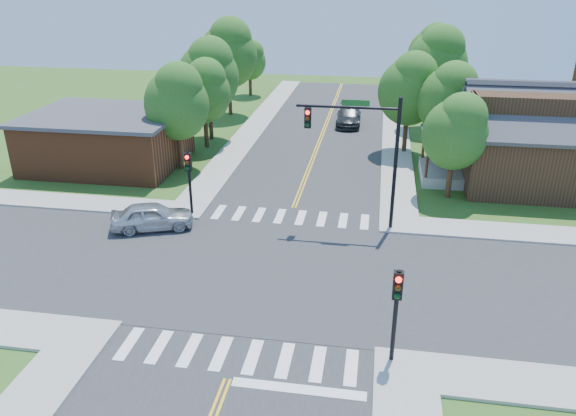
% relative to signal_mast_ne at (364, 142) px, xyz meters
% --- Properties ---
extents(ground, '(100.00, 100.00, 0.00)m').
position_rel_signal_mast_ne_xyz_m(ground, '(-3.91, -5.59, -4.85)').
color(ground, '#39551A').
rests_on(ground, ground).
extents(road_ns, '(10.00, 90.00, 0.04)m').
position_rel_signal_mast_ne_xyz_m(road_ns, '(-3.91, -5.59, -4.83)').
color(road_ns, '#2D2D30').
rests_on(road_ns, ground).
extents(road_ew, '(90.00, 10.00, 0.04)m').
position_rel_signal_mast_ne_xyz_m(road_ew, '(-3.91, -5.59, -4.83)').
color(road_ew, '#2D2D30').
rests_on(road_ew, ground).
extents(intersection_patch, '(10.20, 10.20, 0.06)m').
position_rel_signal_mast_ne_xyz_m(intersection_patch, '(-3.91, -5.59, -4.85)').
color(intersection_patch, '#2D2D30').
rests_on(intersection_patch, ground).
extents(sidewalk_ne, '(40.00, 40.00, 0.14)m').
position_rel_signal_mast_ne_xyz_m(sidewalk_ne, '(11.90, 10.23, -4.78)').
color(sidewalk_ne, '#9E9B93').
rests_on(sidewalk_ne, ground).
extents(sidewalk_nw, '(40.00, 40.00, 0.14)m').
position_rel_signal_mast_ne_xyz_m(sidewalk_nw, '(-19.73, 10.23, -4.78)').
color(sidewalk_nw, '#9E9B93').
rests_on(sidewalk_nw, ground).
extents(crosswalk_north, '(8.85, 2.00, 0.01)m').
position_rel_signal_mast_ne_xyz_m(crosswalk_north, '(-3.91, 0.61, -4.80)').
color(crosswalk_north, white).
rests_on(crosswalk_north, ground).
extents(crosswalk_south, '(8.85, 2.00, 0.01)m').
position_rel_signal_mast_ne_xyz_m(crosswalk_south, '(-3.91, -11.79, -4.80)').
color(crosswalk_south, white).
rests_on(crosswalk_south, ground).
extents(centerline, '(0.30, 90.00, 0.01)m').
position_rel_signal_mast_ne_xyz_m(centerline, '(-3.91, -5.59, -4.80)').
color(centerline, yellow).
rests_on(centerline, ground).
extents(stop_bar, '(4.60, 0.45, 0.09)m').
position_rel_signal_mast_ne_xyz_m(stop_bar, '(-1.41, -13.19, -4.85)').
color(stop_bar, white).
rests_on(stop_bar, ground).
extents(signal_mast_ne, '(5.30, 0.42, 7.20)m').
position_rel_signal_mast_ne_xyz_m(signal_mast_ne, '(0.00, 0.00, 0.00)').
color(signal_mast_ne, black).
rests_on(signal_mast_ne, ground).
extents(signal_pole_se, '(0.34, 0.42, 3.80)m').
position_rel_signal_mast_ne_xyz_m(signal_pole_se, '(1.69, -11.21, -2.19)').
color(signal_pole_se, black).
rests_on(signal_pole_se, ground).
extents(signal_pole_nw, '(0.34, 0.42, 3.80)m').
position_rel_signal_mast_ne_xyz_m(signal_pole_nw, '(-9.51, -0.01, -2.19)').
color(signal_pole_nw, black).
rests_on(signal_pole_nw, ground).
extents(house_ne, '(13.05, 8.80, 7.11)m').
position_rel_signal_mast_ne_xyz_m(house_ne, '(11.19, 8.65, -1.52)').
color(house_ne, '#2E2010').
rests_on(house_ne, ground).
extents(building_nw, '(10.40, 8.40, 3.73)m').
position_rel_signal_mast_ne_xyz_m(building_nw, '(-18.11, 7.61, -2.97)').
color(building_nw, brown).
rests_on(building_nw, ground).
extents(tree_e_a, '(3.85, 3.66, 6.54)m').
position_rel_signal_mast_ne_xyz_m(tree_e_a, '(5.25, 5.15, -0.57)').
color(tree_e_a, '#382314').
rests_on(tree_e_a, ground).
extents(tree_e_b, '(4.27, 4.05, 7.26)m').
position_rel_signal_mast_ne_xyz_m(tree_e_b, '(5.44, 11.96, -0.10)').
color(tree_e_b, '#382314').
rests_on(tree_e_b, ground).
extents(tree_e_c, '(5.17, 4.91, 8.79)m').
position_rel_signal_mast_ne_xyz_m(tree_e_c, '(5.19, 20.85, 0.91)').
color(tree_e_c, '#382314').
rests_on(tree_e_c, ground).
extents(tree_e_d, '(4.76, 4.53, 8.10)m').
position_rel_signal_mast_ne_xyz_m(tree_e_d, '(5.51, 29.56, 0.45)').
color(tree_e_d, '#382314').
rests_on(tree_e_d, ground).
extents(tree_w_a, '(4.37, 4.15, 7.43)m').
position_rel_signal_mast_ne_xyz_m(tree_w_a, '(-12.69, 7.52, 0.01)').
color(tree_w_a, '#382314').
rests_on(tree_w_a, ground).
extents(tree_w_b, '(4.83, 4.59, 8.22)m').
position_rel_signal_mast_ne_xyz_m(tree_w_b, '(-12.66, 14.80, 0.53)').
color(tree_w_b, '#382314').
rests_on(tree_w_b, ground).
extents(tree_w_c, '(5.29, 5.02, 8.99)m').
position_rel_signal_mast_ne_xyz_m(tree_w_c, '(-13.15, 22.81, 1.04)').
color(tree_w_c, '#382314').
rests_on(tree_w_c, ground).
extents(tree_w_d, '(3.47, 3.29, 5.89)m').
position_rel_signal_mast_ne_xyz_m(tree_w_d, '(-13.19, 31.44, -0.99)').
color(tree_w_d, '#382314').
rests_on(tree_w_d, ground).
extents(tree_house, '(4.48, 4.26, 7.62)m').
position_rel_signal_mast_ne_xyz_m(tree_house, '(2.81, 13.68, 0.14)').
color(tree_house, '#382314').
rests_on(tree_house, ground).
extents(tree_bldg, '(4.08, 3.87, 6.93)m').
position_rel_signal_mast_ne_xyz_m(tree_bldg, '(-12.40, 12.65, -0.31)').
color(tree_bldg, '#382314').
rests_on(tree_bldg, ground).
extents(car_silver, '(4.54, 5.47, 1.48)m').
position_rel_signal_mast_ne_xyz_m(car_silver, '(-11.01, -2.09, -4.11)').
color(car_silver, silver).
rests_on(car_silver, ground).
extents(car_dgrey, '(2.37, 5.30, 1.51)m').
position_rel_signal_mast_ne_xyz_m(car_dgrey, '(-1.95, 20.99, -4.10)').
color(car_dgrey, '#292B2E').
rests_on(car_dgrey, ground).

